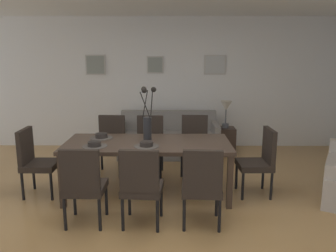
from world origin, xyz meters
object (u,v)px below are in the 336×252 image
dining_chair_near_right (111,142)px  bowl_far_left (146,143)px  dining_table (148,147)px  dining_chair_near_left (83,183)px  bowl_near_left (95,143)px  table_lamp (226,108)px  centerpiece_vase (147,121)px  framed_picture_right (215,65)px  dining_chair_mid_left (202,183)px  dining_chair_head_west (35,159)px  dining_chair_mid_right (194,141)px  side_table (225,141)px  sofa (168,140)px  framed_picture_center (155,65)px  framed_picture_left (96,65)px  dining_chair_far_left (141,183)px  dining_chair_head_east (260,158)px  bowl_near_right (101,135)px  dining_chair_far_right (150,142)px

dining_chair_near_right → bowl_far_left: 1.32m
dining_table → dining_chair_near_left: bearing=-126.2°
bowl_near_left → table_lamp: size_ratio=0.33×
dining_chair_near_right → bowl_near_left: (-0.01, -1.12, 0.27)m
centerpiece_vase → framed_picture_right: 2.85m
dining_chair_mid_left → dining_chair_head_west: 2.35m
dining_chair_mid_right → side_table: 1.21m
bowl_near_left → sofa: size_ratio=0.09×
side_table → dining_chair_mid_right: bearing=-123.4°
dining_chair_near_right → framed_picture_center: bearing=67.9°
dining_chair_mid_right → framed_picture_left: bearing=139.8°
dining_chair_far_left → dining_table: bearing=89.2°
bowl_near_left → framed_picture_left: bearing=101.0°
side_table → framed_picture_center: bearing=156.0°
dining_chair_head_east → bowl_far_left: size_ratio=5.41×
dining_chair_mid_left → sofa: 2.86m
dining_chair_mid_left → dining_chair_head_west: same height
framed_picture_left → sofa: bearing=-22.1°
dining_chair_near_left → dining_chair_far_left: 0.64m
dining_chair_near_right → centerpiece_vase: bearing=-54.0°
dining_chair_far_left → bowl_near_left: dining_chair_far_left is taller
bowl_far_left → centerpiece_vase: bearing=89.8°
dining_chair_mid_right → bowl_near_left: (-1.35, -1.14, 0.27)m
dining_table → framed_picture_center: 2.70m
dining_chair_head_east → side_table: size_ratio=1.77×
dining_chair_near_left → bowl_near_right: (-0.01, 1.11, 0.27)m
dining_chair_near_right → table_lamp: (2.00, 1.01, 0.38)m
dining_chair_far_right → dining_chair_head_east: (1.54, -0.86, 0.00)m
table_lamp → dining_chair_near_left: bearing=-125.5°
dining_chair_far_right → bowl_near_right: (-0.63, -0.65, 0.27)m
dining_chair_mid_right → dining_chair_near_left: bearing=-126.5°
dining_chair_near_right → dining_chair_far_left: same height
dining_table → framed_picture_right: framed_picture_right is taller
dining_table → dining_chair_far_right: 0.88m
dining_chair_mid_right → centerpiece_vase: size_ratio=1.25×
bowl_far_left → table_lamp: bearing=57.8°
dining_chair_head_west → framed_picture_left: bearing=82.5°
side_table → dining_chair_head_east: bearing=-84.8°
framed_picture_left → framed_picture_right: framed_picture_left is taller
dining_chair_mid_right → bowl_near_right: 1.55m
dining_chair_head_west → dining_chair_head_east: size_ratio=1.00×
dining_chair_head_east → framed_picture_right: (-0.33, 2.50, 1.16)m
dining_chair_near_right → side_table: size_ratio=1.77×
bowl_near_left → side_table: bowl_near_left is taller
bowl_far_left → framed_picture_right: framed_picture_right is taller
centerpiece_vase → bowl_near_left: 0.74m
bowl_near_right → table_lamp: bearing=40.2°
dining_chair_mid_left → bowl_near_left: (-1.31, 0.68, 0.27)m
bowl_near_right → sofa: 2.00m
bowl_near_left → framed_picture_right: framed_picture_right is taller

